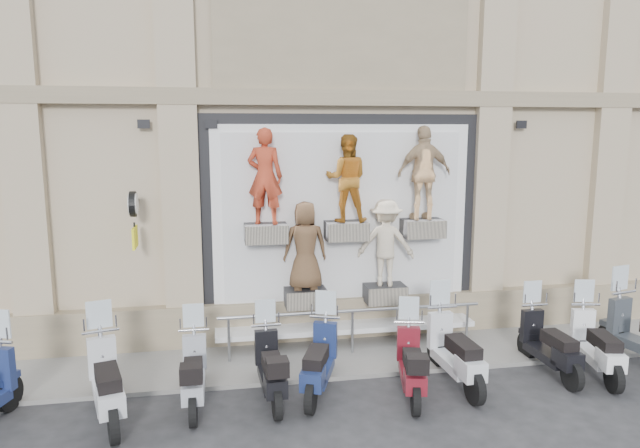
# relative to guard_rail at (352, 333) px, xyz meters

# --- Properties ---
(ground) EXTENTS (90.00, 90.00, 0.00)m
(ground) POSITION_rel_guard_rail_xyz_m (0.00, -2.00, -0.47)
(ground) COLOR #2A2A2C
(ground) RESTS_ON ground
(sidewalk) EXTENTS (16.00, 2.20, 0.08)m
(sidewalk) POSITION_rel_guard_rail_xyz_m (0.00, 0.10, -0.43)
(sidewalk) COLOR gray
(sidewalk) RESTS_ON ground
(building) EXTENTS (14.00, 8.60, 12.00)m
(building) POSITION_rel_guard_rail_xyz_m (0.00, 5.00, 5.54)
(building) COLOR tan
(building) RESTS_ON ground
(shop_vitrine) EXTENTS (5.60, 0.95, 4.30)m
(shop_vitrine) POSITION_rel_guard_rail_xyz_m (0.10, 0.74, 1.97)
(shop_vitrine) COLOR black
(shop_vitrine) RESTS_ON ground
(guard_rail) EXTENTS (5.06, 0.10, 0.93)m
(guard_rail) POSITION_rel_guard_rail_xyz_m (0.00, 0.00, 0.00)
(guard_rail) COLOR #9EA0A5
(guard_rail) RESTS_ON ground
(clock_sign_bracket) EXTENTS (0.10, 0.80, 1.02)m
(clock_sign_bracket) POSITION_rel_guard_rail_xyz_m (-3.90, 0.47, 2.34)
(clock_sign_bracket) COLOR black
(clock_sign_bracket) RESTS_ON ground
(scooter_b) EXTENTS (1.10, 2.10, 1.64)m
(scooter_b) POSITION_rel_guard_rail_xyz_m (-4.12, -1.65, 0.36)
(scooter_b) COLOR silver
(scooter_b) RESTS_ON ground
(scooter_c) EXTENTS (0.53, 1.80, 1.46)m
(scooter_c) POSITION_rel_guard_rail_xyz_m (-2.87, -1.43, 0.26)
(scooter_c) COLOR #999CA6
(scooter_c) RESTS_ON ground
(scooter_d) EXTENTS (0.60, 1.83, 1.47)m
(scooter_d) POSITION_rel_guard_rail_xyz_m (-1.68, -1.45, 0.27)
(scooter_d) COLOR black
(scooter_d) RESTS_ON ground
(scooter_e) EXTENTS (1.19, 1.98, 1.55)m
(scooter_e) POSITION_rel_guard_rail_xyz_m (-0.88, -1.37, 0.31)
(scooter_e) COLOR navy
(scooter_e) RESTS_ON ground
(scooter_f) EXTENTS (0.93, 1.89, 1.47)m
(scooter_f) POSITION_rel_guard_rail_xyz_m (0.56, -1.72, 0.27)
(scooter_f) COLOR maroon
(scooter_f) RESTS_ON ground
(scooter_g) EXTENTS (0.66, 2.04, 1.64)m
(scooter_g) POSITION_rel_guard_rail_xyz_m (1.41, -1.46, 0.35)
(scooter_g) COLOR silver
(scooter_g) RESTS_ON ground
(scooter_h) EXTENTS (0.58, 1.88, 1.52)m
(scooter_h) POSITION_rel_guard_rail_xyz_m (3.22, -1.35, 0.30)
(scooter_h) COLOR black
(scooter_h) RESTS_ON ground
(scooter_i) EXTENTS (0.93, 1.99, 1.55)m
(scooter_i) POSITION_rel_guard_rail_xyz_m (3.99, -1.55, 0.31)
(scooter_i) COLOR white
(scooter_i) RESTS_ON ground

